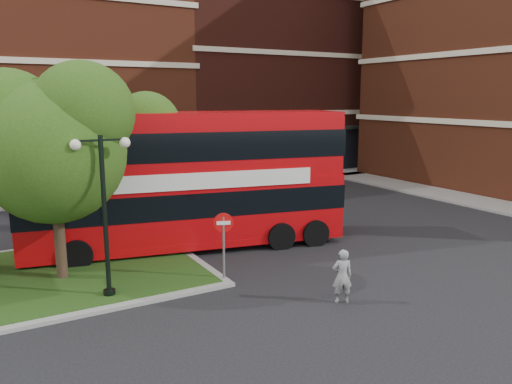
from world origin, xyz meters
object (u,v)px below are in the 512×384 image
woman (342,276)px  car_white (251,174)px  bus (187,171)px  car_silver (151,186)px

woman → car_white: bearing=-88.5°
bus → woman: size_ratio=7.80×
woman → bus: bearing=-52.8°
car_silver → car_white: car_silver is taller
woman → car_silver: (-0.07, 18.00, -0.08)m
bus → car_white: bus is taller
car_silver → car_white: (7.73, 1.40, -0.08)m
woman → car_silver: woman is taller
bus → car_silver: size_ratio=2.95×
car_white → bus: bearing=145.6°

